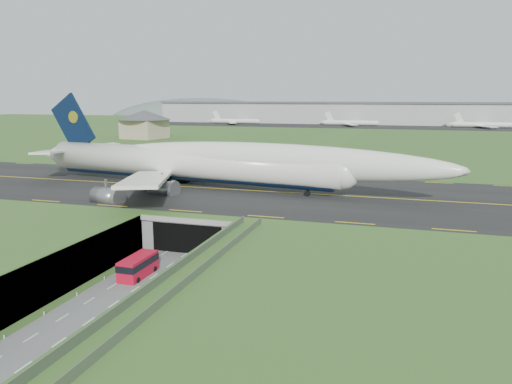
% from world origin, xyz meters
% --- Properties ---
extents(ground, '(900.00, 900.00, 0.00)m').
position_xyz_m(ground, '(0.00, 0.00, 0.00)').
color(ground, '#325B24').
rests_on(ground, ground).
extents(airfield_deck, '(800.00, 800.00, 6.00)m').
position_xyz_m(airfield_deck, '(0.00, 0.00, 3.00)').
color(airfield_deck, gray).
rests_on(airfield_deck, ground).
extents(trench_road, '(12.00, 75.00, 0.20)m').
position_xyz_m(trench_road, '(0.00, -7.50, 0.10)').
color(trench_road, slate).
rests_on(trench_road, ground).
extents(taxiway, '(800.00, 44.00, 0.18)m').
position_xyz_m(taxiway, '(0.00, 33.00, 6.09)').
color(taxiway, black).
rests_on(taxiway, airfield_deck).
extents(tunnel_portal, '(17.00, 22.30, 6.00)m').
position_xyz_m(tunnel_portal, '(0.00, 16.71, 3.33)').
color(tunnel_portal, gray).
rests_on(tunnel_portal, ground).
extents(guideway, '(3.00, 53.00, 7.05)m').
position_xyz_m(guideway, '(11.00, -19.11, 5.32)').
color(guideway, '#A8A8A3').
rests_on(guideway, ground).
extents(jumbo_jet, '(96.76, 61.45, 20.50)m').
position_xyz_m(jumbo_jet, '(-5.31, 33.15, 11.52)').
color(jumbo_jet, white).
rests_on(jumbo_jet, ground).
extents(shuttle_tram, '(2.79, 7.18, 2.94)m').
position_xyz_m(shuttle_tram, '(-2.17, -3.43, 1.62)').
color(shuttle_tram, red).
rests_on(shuttle_tram, ground).
extents(service_building, '(27.59, 27.59, 13.13)m').
position_xyz_m(service_building, '(-83.78, 143.72, 13.78)').
color(service_building, tan).
rests_on(service_building, ground).
extents(cargo_terminal, '(320.00, 67.00, 15.60)m').
position_xyz_m(cargo_terminal, '(-0.05, 299.41, 13.96)').
color(cargo_terminal, '#B2B2B2').
rests_on(cargo_terminal, ground).
extents(distant_hills, '(700.00, 91.00, 60.00)m').
position_xyz_m(distant_hills, '(64.38, 430.00, -4.00)').
color(distant_hills, '#55665F').
rests_on(distant_hills, ground).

